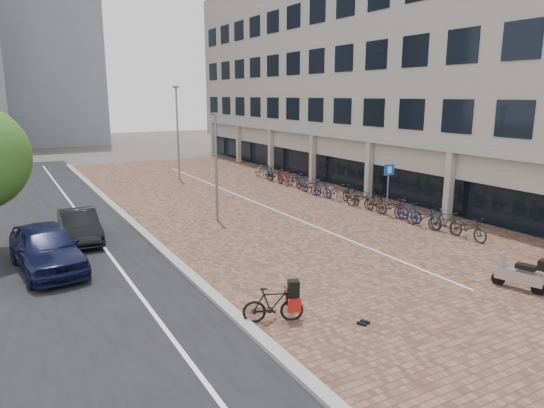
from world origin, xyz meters
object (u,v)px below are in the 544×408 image
(hero_bike, at_px, (273,304))
(parking_sign, at_px, (388,181))
(car_navy, at_px, (46,248))
(car_dark, at_px, (80,226))
(scooter_front, at_px, (520,273))

(hero_bike, xyz_separation_m, parking_sign, (10.93, 7.71, 1.26))
(car_navy, xyz_separation_m, parking_sign, (15.81, 0.34, 0.97))
(car_navy, distance_m, car_dark, 3.52)
(parking_sign, bearing_deg, car_dark, -177.86)
(car_navy, height_order, car_dark, car_navy)
(parking_sign, bearing_deg, scooter_front, -94.78)
(car_dark, bearing_deg, scooter_front, -46.91)
(car_navy, bearing_deg, car_dark, 57.41)
(hero_bike, bearing_deg, car_navy, 56.13)
(parking_sign, bearing_deg, car_navy, -165.44)
(hero_bike, xyz_separation_m, scooter_front, (7.82, -1.80, 0.05))
(hero_bike, height_order, parking_sign, parking_sign)
(car_dark, distance_m, parking_sign, 14.60)
(car_navy, relative_size, scooter_front, 2.88)
(hero_bike, bearing_deg, scooter_front, -80.34)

